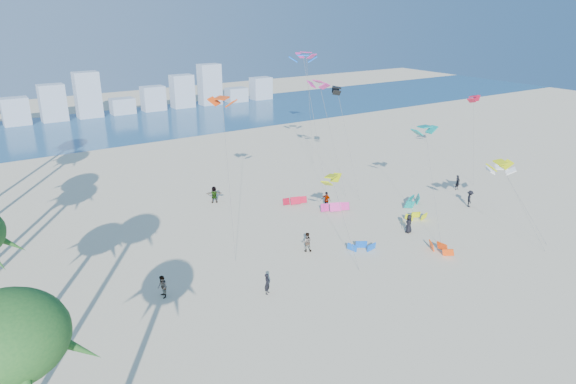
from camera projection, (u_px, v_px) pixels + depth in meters
ground at (386, 339)px, 33.04m from camera, size 220.00×220.00×0.00m
ocean at (96, 128)px, 89.90m from camera, size 220.00×220.00×0.00m
kitesurfer_near at (267, 284)px, 38.02m from camera, size 0.70×0.66×1.60m
kitesurfer_mid at (307, 242)px, 44.59m from camera, size 1.06×1.00×1.72m
kitesurfers_far at (332, 209)px, 51.67m from camera, size 37.23×17.95×1.81m
grounded_kites at (371, 215)px, 51.38m from camera, size 14.36×18.22×0.96m
flying_kites at (360, 97)px, 54.19m from camera, size 35.94×39.62×15.30m
distant_skyline at (74, 102)px, 96.15m from camera, size 85.00×3.00×8.40m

